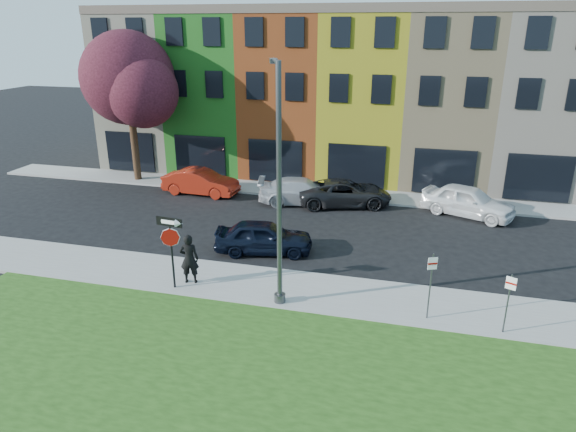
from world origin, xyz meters
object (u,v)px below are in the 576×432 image
(sedan_near, at_px, (264,237))
(street_lamp, at_px, (279,188))
(man, at_px, (189,259))
(stop_sign, at_px, (170,238))

(sedan_near, height_order, street_lamp, street_lamp)
(man, height_order, sedan_near, man)
(stop_sign, bearing_deg, man, 59.49)
(sedan_near, distance_m, street_lamp, 5.64)
(stop_sign, xyz_separation_m, sedan_near, (2.23, 4.16, -1.40))
(man, bearing_deg, sedan_near, -129.87)
(street_lamp, bearing_deg, man, 153.99)
(stop_sign, bearing_deg, street_lamp, 8.69)
(stop_sign, xyz_separation_m, man, (0.41, 0.55, -1.02))
(man, bearing_deg, stop_sign, 40.00)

